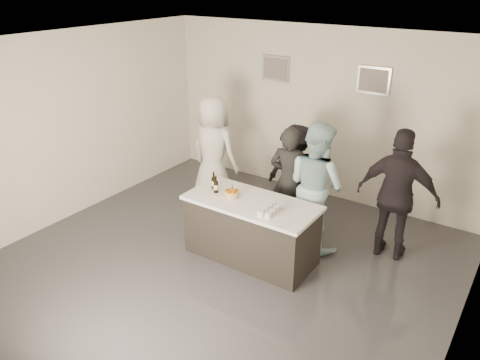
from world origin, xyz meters
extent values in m
plane|color=#3D3D42|center=(0.00, 0.00, 0.00)|extent=(6.00, 6.00, 0.00)
plane|color=white|center=(0.00, 0.00, 3.00)|extent=(6.00, 6.00, 0.00)
cube|color=silver|center=(0.00, 3.00, 1.50)|extent=(6.00, 0.04, 3.00)
cube|color=silver|center=(-3.00, 0.00, 1.50)|extent=(0.04, 6.00, 3.00)
cube|color=silver|center=(3.00, 0.00, 1.50)|extent=(0.04, 6.00, 3.00)
cube|color=#B2B2B7|center=(-0.90, 2.97, 2.20)|extent=(0.54, 0.04, 0.44)
cube|color=#B2B2B7|center=(0.90, 2.97, 2.20)|extent=(0.54, 0.04, 0.44)
cube|color=white|center=(0.22, 0.46, 0.45)|extent=(1.86, 0.86, 0.90)
cylinder|color=gold|center=(-0.08, 0.42, 0.94)|extent=(0.21, 0.21, 0.08)
cylinder|color=black|center=(-0.46, 0.50, 1.03)|extent=(0.07, 0.07, 0.26)
cylinder|color=black|center=(-0.35, 0.41, 1.03)|extent=(0.07, 0.07, 0.26)
cube|color=gold|center=(0.60, 0.33, 0.94)|extent=(0.19, 0.40, 0.08)
cube|color=pink|center=(-0.04, 0.15, 0.90)|extent=(0.24, 0.08, 0.01)
imported|color=black|center=(0.31, 1.38, 0.87)|extent=(0.67, 0.48, 1.75)
imported|color=#A1C9D2|center=(0.78, 1.31, 0.96)|extent=(1.13, 1.02, 1.91)
imported|color=silver|center=(-1.33, 1.64, 0.96)|extent=(0.98, 0.68, 1.91)
imported|color=black|center=(1.86, 1.64, 0.96)|extent=(1.15, 0.54, 1.92)
imported|color=black|center=(0.13, 1.93, 0.79)|extent=(1.03, 0.59, 1.59)
camera|label=1|loc=(3.30, -4.38, 3.78)|focal=35.00mm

